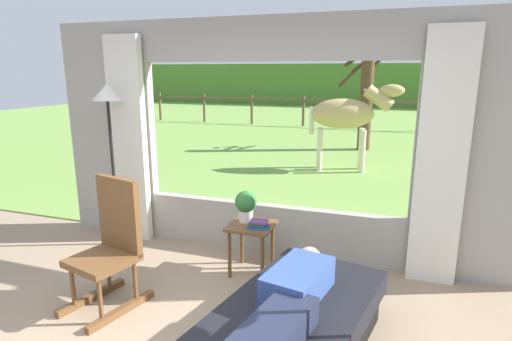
{
  "coord_description": "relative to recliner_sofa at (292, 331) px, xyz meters",
  "views": [
    {
      "loc": [
        1.28,
        -1.95,
        2.01
      ],
      "look_at": [
        0.0,
        1.8,
        1.05
      ],
      "focal_mm": 29.09,
      "sensor_mm": 36.0,
      "label": 1
    }
  ],
  "objects": [
    {
      "name": "distant_hill_ridge",
      "position": [
        -0.69,
        22.43,
        0.98
      ],
      "size": [
        36.0,
        2.0,
        2.4
      ],
      "primitive_type": "cube",
      "color": "#4D7A2F",
      "rests_on": "ground_plane"
    },
    {
      "name": "side_table",
      "position": [
        -0.71,
        1.14,
        0.21
      ],
      "size": [
        0.44,
        0.44,
        0.52
      ],
      "color": "brown",
      "rests_on": "ground_plane"
    },
    {
      "name": "reclining_person",
      "position": [
        0.0,
        -0.05,
        0.3
      ],
      "size": [
        0.45,
        1.43,
        0.22
      ],
      "rotation": [
        0.0,
        0.0,
        -0.2
      ],
      "color": "#334C8C",
      "rests_on": "recliner_sofa"
    },
    {
      "name": "book_stack",
      "position": [
        -0.62,
        1.08,
        0.34
      ],
      "size": [
        0.2,
        0.16,
        0.08
      ],
      "color": "#23478C",
      "rests_on": "side_table"
    },
    {
      "name": "pasture_fence_line",
      "position": [
        -0.69,
        12.44,
        0.53
      ],
      "size": [
        16.1,
        0.1,
        1.1
      ],
      "color": "brown",
      "rests_on": "outdoor_pasture_lawn"
    },
    {
      "name": "horse",
      "position": [
        -0.38,
        5.9,
        0.94
      ],
      "size": [
        1.82,
        0.76,
        1.73
      ],
      "rotation": [
        0.0,
        0.0,
        -1.4
      ],
      "color": "tan",
      "rests_on": "outdoor_pasture_lawn"
    },
    {
      "name": "rocking_chair",
      "position": [
        -1.67,
        0.22,
        0.33
      ],
      "size": [
        0.61,
        0.77,
        1.12
      ],
      "rotation": [
        0.0,
        0.0,
        -0.24
      ],
      "color": "brown",
      "rests_on": "ground_plane"
    },
    {
      "name": "outdoor_pasture_lawn",
      "position": [
        -0.69,
        12.59,
        -0.21
      ],
      "size": [
        36.0,
        21.68,
        0.02
      ],
      "primitive_type": "cube",
      "color": "#759E47",
      "rests_on": "ground_plane"
    },
    {
      "name": "pasture_tree",
      "position": [
        -0.21,
        8.43,
        1.32
      ],
      "size": [
        1.46,
        0.91,
        2.81
      ],
      "color": "#4C3823",
      "rests_on": "outdoor_pasture_lawn"
    },
    {
      "name": "floor_lamp_left",
      "position": [
        -2.44,
        1.3,
        1.29
      ],
      "size": [
        0.32,
        0.32,
        1.87
      ],
      "color": "black",
      "rests_on": "ground_plane"
    },
    {
      "name": "curtain_panel_left",
      "position": [
        -2.38,
        1.55,
        0.98
      ],
      "size": [
        0.44,
        0.1,
        2.4
      ],
      "primitive_type": "cube",
      "color": "silver",
      "rests_on": "ground_plane"
    },
    {
      "name": "recliner_sofa",
      "position": [
        0.0,
        0.0,
        0.0
      ],
      "size": [
        1.22,
        1.84,
        0.42
      ],
      "rotation": [
        0.0,
        0.0,
        -0.2
      ],
      "color": "black",
      "rests_on": "ground_plane"
    },
    {
      "name": "curtain_panel_right",
      "position": [
        1.0,
        1.55,
        0.98
      ],
      "size": [
        0.44,
        0.1,
        2.4
      ],
      "primitive_type": "cube",
      "color": "silver",
      "rests_on": "ground_plane"
    },
    {
      "name": "back_wall_with_window",
      "position": [
        -0.69,
        1.69,
        1.03
      ],
      "size": [
        5.2,
        0.12,
        2.55
      ],
      "color": "#9E998E",
      "rests_on": "ground_plane"
    },
    {
      "name": "potted_plant",
      "position": [
        -0.79,
        1.2,
        0.48
      ],
      "size": [
        0.22,
        0.22,
        0.32
      ],
      "color": "silver",
      "rests_on": "side_table"
    }
  ]
}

